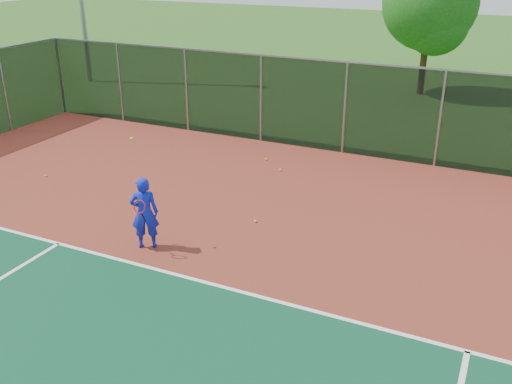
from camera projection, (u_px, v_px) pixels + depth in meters
court_apron at (336, 355)px, 9.59m from camera, size 30.00×20.00×0.02m
fence_back at (440, 118)px, 17.30m from camera, size 30.00×0.06×3.03m
tennis_player at (145, 213)px, 12.71m from camera, size 0.74×0.75×2.56m
practice_ball_0 at (46, 176)px, 17.02m from camera, size 0.07×0.07×0.07m
practice_ball_1 at (255, 221)px, 14.18m from camera, size 0.07×0.07×0.07m
practice_ball_3 at (266, 159)px, 18.34m from camera, size 0.07×0.07×0.07m
practice_ball_4 at (280, 170)px, 17.45m from camera, size 0.07×0.07×0.07m
tree_back_left at (432, 8)px, 25.23m from camera, size 4.21×4.21×6.19m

